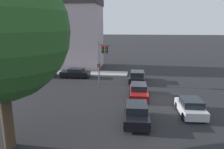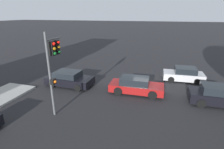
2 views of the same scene
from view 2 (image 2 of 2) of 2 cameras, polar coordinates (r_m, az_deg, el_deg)
ground_plane at (r=16.93m, az=10.80°, el=-3.44°), size 300.00×300.00×0.00m
traffic_signal at (r=11.59m, az=-18.67°, el=4.84°), size 0.57×1.65×5.45m
crossing_car_0 at (r=18.98m, az=22.36°, el=0.03°), size 3.93×2.06×1.40m
crossing_car_1 at (r=16.84m, az=-13.77°, el=-1.38°), size 4.39×2.16×1.38m
crossing_car_2 at (r=14.97m, az=7.81°, el=-3.62°), size 4.53×1.99×1.38m
crossing_car_3 at (r=15.21m, az=31.21°, el=-5.90°), size 4.08×2.00×1.46m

